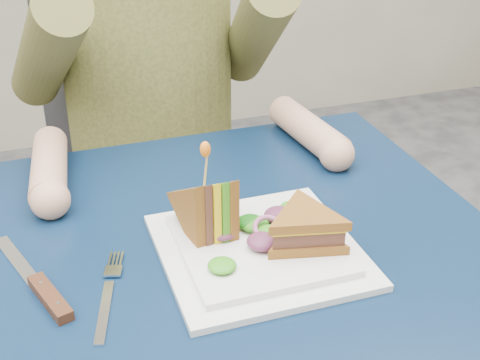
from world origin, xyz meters
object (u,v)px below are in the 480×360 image
object	(u,v)px
fork	(108,297)
knife	(44,290)
diner	(146,15)
sandwich_flat	(305,228)
table	(237,294)
chair	(147,163)
plate	(259,249)
sandwich_upright	(207,211)

from	to	relation	value
fork	knife	xyz separation A→B (m)	(-0.07, 0.03, 0.00)
fork	knife	distance (m)	0.08
fork	knife	world-z (taller)	knife
diner	sandwich_flat	xyz separation A→B (m)	(0.08, -0.59, -0.14)
table	chair	world-z (taller)	chair
plate	sandwich_flat	size ratio (longest dim) A/B	1.76
plate	diner	bearing A→B (deg)	92.36
knife	chair	bearing A→B (deg)	69.08
diner	fork	distance (m)	0.65
sandwich_flat	sandwich_upright	world-z (taller)	sandwich_upright
knife	fork	bearing A→B (deg)	-24.57
sandwich_upright	fork	bearing A→B (deg)	-153.83
sandwich_flat	sandwich_upright	distance (m)	0.13
table	sandwich_upright	size ratio (longest dim) A/B	5.65
sandwich_upright	knife	distance (m)	0.23
diner	sandwich_flat	size ratio (longest dim) A/B	5.03
diner	plate	distance (m)	0.59
diner	fork	bearing A→B (deg)	-107.21
plate	sandwich_upright	bearing A→B (deg)	142.46
table	chair	bearing A→B (deg)	90.00
sandwich_upright	knife	world-z (taller)	sandwich_upright
fork	sandwich_flat	bearing A→B (deg)	0.78
chair	diner	xyz separation A→B (m)	(-0.00, -0.11, 0.37)
table	fork	size ratio (longest dim) A/B	4.26
table	sandwich_upright	world-z (taller)	sandwich_upright
fork	plate	bearing A→B (deg)	7.81
chair	diner	bearing A→B (deg)	-90.00
chair	fork	world-z (taller)	chair
diner	table	bearing A→B (deg)	-90.00
knife	sandwich_upright	bearing A→B (deg)	10.17
knife	diner	bearing A→B (deg)	65.37
diner	plate	world-z (taller)	diner
chair	sandwich_upright	size ratio (longest dim) A/B	7.00
diner	knife	size ratio (longest dim) A/B	3.46
plate	sandwich_flat	xyz separation A→B (m)	(0.05, -0.03, 0.04)
diner	sandwich_upright	distance (m)	0.54
table	diner	size ratio (longest dim) A/B	1.01
sandwich_flat	fork	xyz separation A→B (m)	(-0.26, -0.00, -0.04)
sandwich_flat	knife	distance (m)	0.34
plate	fork	xyz separation A→B (m)	(-0.21, -0.03, -0.01)
sandwich_flat	sandwich_upright	xyz separation A→B (m)	(-0.11, 0.07, 0.01)
sandwich_flat	fork	distance (m)	0.27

